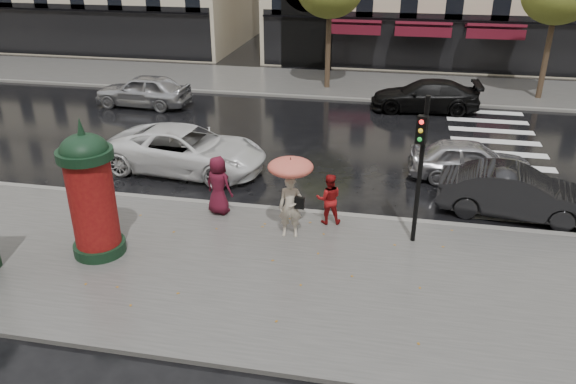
% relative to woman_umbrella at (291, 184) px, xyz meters
% --- Properties ---
extents(ground, '(160.00, 160.00, 0.00)m').
position_rel_woman_umbrella_xyz_m(ground, '(0.85, -1.43, -1.70)').
color(ground, black).
rests_on(ground, ground).
extents(near_sidewalk, '(90.00, 7.00, 0.12)m').
position_rel_woman_umbrella_xyz_m(near_sidewalk, '(0.85, -1.93, -1.64)').
color(near_sidewalk, '#474744').
rests_on(near_sidewalk, ground).
extents(far_sidewalk, '(90.00, 6.00, 0.12)m').
position_rel_woman_umbrella_xyz_m(far_sidewalk, '(0.85, 17.57, -1.64)').
color(far_sidewalk, '#474744').
rests_on(far_sidewalk, ground).
extents(near_kerb, '(90.00, 0.25, 0.14)m').
position_rel_woman_umbrella_xyz_m(near_kerb, '(0.85, 1.57, -1.63)').
color(near_kerb, slate).
rests_on(near_kerb, ground).
extents(far_kerb, '(90.00, 0.25, 0.14)m').
position_rel_woman_umbrella_xyz_m(far_kerb, '(0.85, 14.57, -1.63)').
color(far_kerb, slate).
rests_on(far_kerb, ground).
extents(zebra_crossing, '(3.60, 11.75, 0.01)m').
position_rel_woman_umbrella_xyz_m(zebra_crossing, '(6.85, 8.17, -1.69)').
color(zebra_crossing, silver).
rests_on(zebra_crossing, ground).
extents(woman_umbrella, '(1.25, 1.25, 2.40)m').
position_rel_woman_umbrella_xyz_m(woman_umbrella, '(0.00, 0.00, 0.00)').
color(woman_umbrella, '#C0B49E').
rests_on(woman_umbrella, near_sidewalk).
extents(woman_red, '(0.85, 0.72, 1.54)m').
position_rel_woman_umbrella_xyz_m(woman_red, '(0.95, 0.97, -0.81)').
color(woman_red, maroon).
rests_on(woman_red, near_sidewalk).
extents(man_burgundy, '(1.04, 0.85, 1.83)m').
position_rel_woman_umbrella_xyz_m(man_burgundy, '(-2.40, 0.97, -0.67)').
color(man_burgundy, '#4E0F1F').
rests_on(man_burgundy, near_sidewalk).
extents(morris_column, '(1.41, 1.41, 3.78)m').
position_rel_woman_umbrella_xyz_m(morris_column, '(-4.87, -1.89, 0.23)').
color(morris_column, black).
rests_on(morris_column, near_sidewalk).
extents(traffic_light, '(0.31, 0.41, 4.16)m').
position_rel_woman_umbrella_xyz_m(traffic_light, '(3.39, 0.29, 0.94)').
color(traffic_light, black).
rests_on(traffic_light, near_sidewalk).
extents(car_silver, '(4.24, 1.85, 1.42)m').
position_rel_woman_umbrella_xyz_m(car_silver, '(5.34, 5.35, -0.99)').
color(car_silver, '#ADADB2').
rests_on(car_silver, ground).
extents(car_darkgrey, '(4.74, 2.14, 1.51)m').
position_rel_woman_umbrella_xyz_m(car_darkgrey, '(6.45, 2.77, -0.95)').
color(car_darkgrey, black).
rests_on(car_darkgrey, ground).
extents(car_white, '(6.04, 3.24, 1.61)m').
position_rel_woman_umbrella_xyz_m(car_white, '(-4.64, 4.18, -0.89)').
color(car_white, white).
rests_on(car_white, ground).
extents(car_black, '(5.23, 2.38, 1.48)m').
position_rel_woman_umbrella_xyz_m(car_black, '(4.00, 13.47, -0.96)').
color(car_black, black).
rests_on(car_black, ground).
extents(car_far_silver, '(4.76, 2.07, 1.60)m').
position_rel_woman_umbrella_xyz_m(car_far_silver, '(-9.63, 11.53, -0.90)').
color(car_far_silver, '#AAAAAE').
rests_on(car_far_silver, ground).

